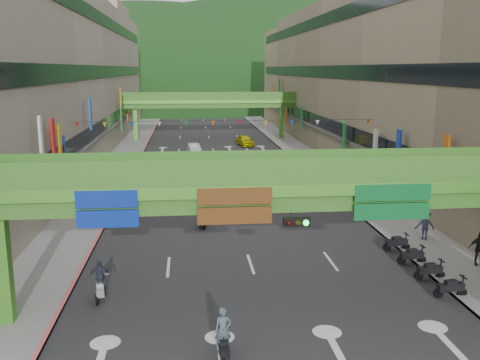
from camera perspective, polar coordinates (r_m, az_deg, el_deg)
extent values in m
cube|color=#28282B|center=(66.57, -2.70, 2.67)|extent=(18.00, 140.00, 0.02)
cube|color=gray|center=(66.92, -12.16, 2.52)|extent=(4.00, 140.00, 0.15)
cube|color=gray|center=(68.00, 6.61, 2.85)|extent=(4.00, 140.00, 0.15)
cube|color=#CC5959|center=(66.73, -10.54, 2.57)|extent=(0.20, 140.00, 0.18)
cube|color=gray|center=(67.63, 5.03, 2.85)|extent=(0.20, 140.00, 0.18)
cube|color=#9E937F|center=(67.50, -19.38, 10.25)|extent=(12.00, 95.00, 19.00)
cube|color=black|center=(66.66, -13.99, 5.98)|extent=(0.08, 90.25, 1.40)
cube|color=black|center=(66.35, -14.25, 11.14)|extent=(0.08, 90.25, 1.40)
cube|color=black|center=(66.59, -14.52, 16.30)|extent=(0.08, 90.25, 1.40)
cube|color=gray|center=(69.34, 13.38, 10.61)|extent=(12.00, 95.00, 19.00)
cube|color=black|center=(67.93, 8.31, 6.31)|extent=(0.08, 90.25, 1.40)
cube|color=black|center=(67.63, 8.46, 11.37)|extent=(0.08, 90.25, 1.40)
cube|color=black|center=(67.86, 8.62, 16.44)|extent=(0.08, 90.25, 1.40)
cube|color=#4C9E2D|center=(22.42, 3.00, -0.62)|extent=(28.00, 2.20, 0.50)
cube|color=#387223|center=(22.56, 2.99, -2.11)|extent=(28.00, 1.76, 0.70)
cube|color=#4C9E2D|center=(24.38, -23.93, -8.83)|extent=(0.60, 0.60, 4.80)
cube|color=#387223|center=(21.25, 3.44, 0.89)|extent=(28.00, 0.12, 1.10)
cube|color=#387223|center=(23.28, 2.64, 1.85)|extent=(28.00, 0.12, 1.10)
cube|color=navy|center=(21.51, -13.98, -3.14)|extent=(2.40, 0.12, 1.50)
cube|color=#593314|center=(21.35, -0.57, -2.90)|extent=(3.00, 0.12, 1.50)
cube|color=#0C5926|center=(22.83, 15.92, -2.38)|extent=(3.20, 0.12, 1.50)
cube|color=black|center=(21.73, 6.07, -4.48)|extent=(1.10, 0.28, 0.35)
cube|color=#4C9E2D|center=(80.86, -3.30, 8.37)|extent=(28.00, 2.20, 0.50)
cube|color=#387223|center=(80.90, -3.29, 7.95)|extent=(28.00, 1.76, 0.70)
cube|color=#4C9E2D|center=(81.42, -11.07, 5.83)|extent=(0.60, 0.60, 4.80)
cube|color=#4C9E2D|center=(82.31, 4.45, 6.08)|extent=(0.60, 0.60, 4.80)
cube|color=#387223|center=(79.78, -3.27, 8.90)|extent=(28.00, 0.12, 1.10)
cube|color=#387223|center=(81.85, -3.34, 8.98)|extent=(28.00, 0.12, 1.10)
ellipsoid|color=#1C4419|center=(176.35, -9.51, 8.21)|extent=(168.00, 140.00, 112.00)
ellipsoid|color=#1C4419|center=(197.97, 2.64, 8.74)|extent=(208.00, 176.00, 128.00)
cylinder|color=black|center=(45.97, -1.47, 6.35)|extent=(26.00, 0.03, 0.03)
cone|color=red|center=(46.79, -17.00, 5.63)|extent=(0.36, 0.36, 0.40)
cone|color=gold|center=(46.40, -14.24, 5.74)|extent=(0.36, 0.36, 0.40)
cone|color=#193FB2|center=(46.11, -11.43, 5.83)|extent=(0.36, 0.36, 0.40)
cone|color=silver|center=(45.94, -8.60, 5.91)|extent=(0.36, 0.36, 0.40)
cone|color=#198C33|center=(45.88, -5.75, 5.97)|extent=(0.36, 0.36, 0.40)
cone|color=orange|center=(45.93, -2.89, 6.02)|extent=(0.36, 0.36, 0.40)
cone|color=red|center=(46.09, -0.06, 6.06)|extent=(0.36, 0.36, 0.40)
cone|color=gold|center=(46.37, 2.76, 6.08)|extent=(0.36, 0.36, 0.40)
cone|color=#193FB2|center=(46.75, 5.53, 6.09)|extent=(0.36, 0.36, 0.40)
cone|color=silver|center=(47.24, 8.25, 6.08)|extent=(0.36, 0.36, 0.40)
cone|color=#198C33|center=(47.84, 10.91, 6.06)|extent=(0.36, 0.36, 0.40)
cone|color=orange|center=(48.53, 13.50, 6.02)|extent=(0.36, 0.36, 0.40)
cube|color=black|center=(20.59, -1.79, -17.32)|extent=(0.42, 1.32, 0.35)
cube|color=black|center=(20.47, -1.80, -16.71)|extent=(0.33, 0.57, 0.18)
cube|color=black|center=(20.83, -1.82, -15.38)|extent=(0.55, 0.09, 0.06)
cylinder|color=black|center=(21.21, -1.80, -17.30)|extent=(0.13, 0.50, 0.50)
imported|color=#3B4C54|center=(20.27, -1.81, -15.70)|extent=(0.65, 0.44, 1.71)
cube|color=black|center=(41.16, -0.83, -2.28)|extent=(0.56, 1.34, 0.35)
cube|color=black|center=(41.10, -0.83, -1.94)|extent=(0.39, 0.59, 0.18)
cube|color=black|center=(41.58, -0.77, -1.43)|extent=(0.55, 0.15, 0.06)
cylinder|color=black|center=(41.77, -0.77, -2.49)|extent=(0.18, 0.51, 0.50)
cylinder|color=black|center=(40.71, -0.89, -2.88)|extent=(0.18, 0.51, 0.50)
imported|color=brown|center=(41.00, -0.83, -1.34)|extent=(0.96, 0.81, 1.78)
cube|color=gray|center=(26.11, -14.69, -11.17)|extent=(0.56, 1.34, 0.35)
cube|color=gray|center=(26.01, -14.72, -10.66)|extent=(0.39, 0.59, 0.18)
cube|color=gray|center=(26.40, -14.37, -9.71)|extent=(0.55, 0.15, 0.06)
cylinder|color=black|center=(26.70, -14.28, -11.31)|extent=(0.18, 0.51, 0.50)
cylinder|color=black|center=(25.75, -15.04, -12.25)|extent=(0.18, 0.51, 0.50)
imported|color=#292E3D|center=(25.88, -14.76, -9.91)|extent=(1.01, 0.55, 1.63)
cube|color=maroon|center=(36.36, -4.04, -4.21)|extent=(0.63, 1.35, 0.35)
cube|color=maroon|center=(36.29, -4.05, -3.83)|extent=(0.41, 0.60, 0.18)
cube|color=maroon|center=(36.74, -4.27, -3.24)|extent=(0.55, 0.18, 0.06)
cylinder|color=black|center=(36.96, -4.25, -4.44)|extent=(0.21, 0.51, 0.50)
cylinder|color=black|center=(35.94, -3.82, -4.90)|extent=(0.21, 0.51, 0.50)
imported|color=#3E3E46|center=(36.17, -4.06, -3.10)|extent=(1.02, 0.78, 1.86)
cube|color=black|center=(27.32, 21.55, -10.57)|extent=(1.33, 0.49, 0.35)
cube|color=black|center=(27.23, 21.59, -10.08)|extent=(0.58, 0.36, 0.18)
cube|color=black|center=(27.34, 22.72, -9.53)|extent=(0.12, 0.55, 0.06)
cylinder|color=black|center=(27.63, 22.59, -11.08)|extent=(0.51, 0.16, 0.50)
cylinder|color=black|center=(27.25, 20.40, -11.23)|extent=(0.51, 0.16, 0.50)
cube|color=black|center=(29.15, 19.58, -9.01)|extent=(1.33, 0.49, 0.35)
cube|color=black|center=(29.06, 19.62, -8.55)|extent=(0.58, 0.36, 0.18)
cube|color=black|center=(29.16, 20.68, -8.04)|extent=(0.12, 0.55, 0.06)
cylinder|color=black|center=(29.43, 20.57, -9.50)|extent=(0.51, 0.16, 0.50)
cylinder|color=black|center=(29.08, 18.50, -9.61)|extent=(0.51, 0.16, 0.50)
cube|color=black|center=(31.02, 17.87, -7.63)|extent=(1.33, 0.49, 0.35)
cube|color=black|center=(30.94, 17.90, -7.19)|extent=(0.58, 0.36, 0.18)
cube|color=black|center=(31.03, 18.90, -6.72)|extent=(0.12, 0.55, 0.06)
cylinder|color=black|center=(31.29, 18.80, -8.11)|extent=(0.51, 0.16, 0.50)
cylinder|color=black|center=(30.97, 16.85, -8.18)|extent=(0.51, 0.16, 0.50)
cube|color=black|center=(32.94, 16.36, -6.39)|extent=(1.33, 0.49, 0.35)
cube|color=black|center=(32.86, 16.38, -5.98)|extent=(0.58, 0.36, 0.18)
cube|color=black|center=(32.94, 17.33, -5.54)|extent=(0.12, 0.55, 0.06)
cylinder|color=black|center=(33.18, 17.25, -6.86)|extent=(0.51, 0.16, 0.50)
cylinder|color=black|center=(32.89, 15.40, -6.92)|extent=(0.51, 0.16, 0.50)
imported|color=#B3B3BB|center=(67.45, -4.97, 3.33)|extent=(2.10, 4.27, 1.35)
imported|color=#C8BB0A|center=(74.42, 0.53, 4.23)|extent=(2.43, 4.63, 1.50)
imported|color=#CA1344|center=(44.54, 14.91, -1.27)|extent=(0.93, 0.83, 1.59)
imported|color=black|center=(31.75, 24.14, -6.92)|extent=(1.17, 0.71, 1.87)
imported|color=#2E3250|center=(35.18, 19.11, -4.78)|extent=(0.96, 0.74, 1.84)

